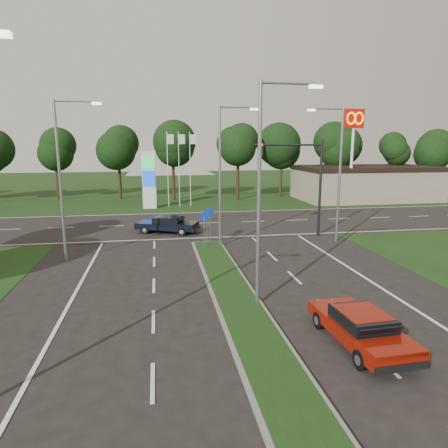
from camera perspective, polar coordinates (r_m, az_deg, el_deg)
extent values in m
plane|color=black|center=(11.88, 8.39, -22.54)|extent=(160.00, 160.00, 0.00)
cube|color=black|center=(64.78, -6.71, 5.29)|extent=(160.00, 50.00, 0.02)
cube|color=black|center=(34.15, -4.01, 0.06)|extent=(160.00, 12.00, 0.02)
cube|color=slate|center=(15.21, 3.64, -14.20)|extent=(2.00, 26.00, 0.12)
cube|color=gray|center=(52.09, 19.50, 5.51)|extent=(16.00, 9.00, 4.00)
cylinder|color=gray|center=(16.01, 5.00, 3.70)|extent=(0.16, 0.16, 9.00)
cylinder|color=gray|center=(16.35, 9.23, 19.23)|extent=(2.20, 0.10, 0.10)
cube|color=#FFF2CC|center=(16.72, 12.99, 18.57)|extent=(0.50, 0.22, 0.12)
cylinder|color=gray|center=(25.76, -0.60, 6.57)|extent=(0.16, 0.16, 9.00)
cylinder|color=gray|center=(25.97, 1.87, 16.32)|extent=(2.20, 0.10, 0.10)
cube|color=#FFF2CC|center=(26.20, 4.33, 16.03)|extent=(0.50, 0.22, 0.12)
cylinder|color=gray|center=(24.05, -22.36, 5.40)|extent=(0.16, 0.16, 9.00)
cylinder|color=gray|center=(23.85, -20.49, 16.11)|extent=(2.20, 0.10, 0.10)
cube|color=#FFF2CC|center=(23.67, -17.76, 16.07)|extent=(0.50, 0.22, 0.12)
cylinder|color=gray|center=(28.22, 16.19, 6.53)|extent=(0.16, 0.16, 9.00)
cylinder|color=gray|center=(27.78, 14.57, 15.64)|extent=(2.20, 0.10, 0.10)
cube|color=#FFF2CC|center=(27.35, 12.38, 15.61)|extent=(0.50, 0.22, 0.12)
cylinder|color=black|center=(29.92, 13.57, 4.98)|extent=(0.20, 0.20, 7.00)
cylinder|color=black|center=(28.87, 9.19, 11.10)|extent=(5.00, 0.14, 0.14)
cube|color=black|center=(28.30, 5.27, 10.59)|extent=(0.28, 0.28, 0.90)
sphere|color=#FF190C|center=(28.12, 5.37, 11.19)|extent=(0.20, 0.20, 0.20)
cylinder|color=gray|center=(25.62, -2.84, -1.16)|extent=(0.06, 0.06, 2.20)
cylinder|color=#0C26A5|center=(25.43, -2.86, 1.04)|extent=(0.56, 0.04, 0.56)
cylinder|color=gray|center=(26.63, -2.46, -0.69)|extent=(0.06, 0.06, 2.20)
cylinder|color=#0C26A5|center=(26.44, -2.47, 1.44)|extent=(0.56, 0.04, 0.56)
cylinder|color=gray|center=(27.35, -2.02, -0.37)|extent=(0.06, 0.06, 2.20)
cylinder|color=#0C26A5|center=(27.16, -2.03, 1.70)|extent=(0.56, 0.04, 0.56)
cube|color=silver|center=(42.52, -10.67, 6.17)|extent=(1.40, 0.30, 6.00)
cube|color=#0CA53F|center=(42.23, -10.76, 8.59)|extent=(1.30, 0.08, 1.20)
cube|color=#0C3FBF|center=(42.32, -10.69, 6.42)|extent=(1.30, 0.08, 1.60)
cylinder|color=silver|center=(43.46, -8.04, 7.68)|extent=(0.08, 0.08, 8.00)
cube|color=#B2D8B2|center=(43.39, -7.68, 11.92)|extent=(0.70, 0.02, 1.00)
cylinder|color=silver|center=(43.51, -6.44, 7.73)|extent=(0.08, 0.08, 8.00)
cube|color=#B2D8B2|center=(43.45, -6.07, 11.95)|extent=(0.70, 0.02, 1.00)
cylinder|color=silver|center=(43.59, -4.86, 7.76)|extent=(0.08, 0.08, 8.00)
cube|color=#B2D8B2|center=(43.55, -4.46, 11.98)|extent=(0.70, 0.02, 1.00)
cylinder|color=silver|center=(46.51, 17.77, 8.72)|extent=(0.30, 0.30, 10.00)
cube|color=#BF0C07|center=(46.57, 18.10, 14.13)|extent=(2.20, 0.35, 2.00)
torus|color=#FFC600|center=(46.17, 17.72, 14.18)|extent=(1.06, 0.16, 1.06)
torus|color=#FFC600|center=(46.58, 18.74, 14.09)|extent=(1.06, 0.16, 1.06)
cylinder|color=black|center=(49.66, -5.87, 6.08)|extent=(0.36, 0.36, 4.40)
sphere|color=black|center=(49.47, -5.97, 11.04)|extent=(6.00, 6.00, 6.00)
sphere|color=black|center=(49.30, -5.62, 12.21)|extent=(4.80, 4.80, 4.80)
cube|color=maroon|center=(14.50, 18.88, -14.02)|extent=(2.00, 4.45, 0.45)
cube|color=black|center=(14.26, 19.17, -12.60)|extent=(1.61, 1.99, 0.42)
cube|color=maroon|center=(14.18, 19.23, -11.83)|extent=(1.51, 1.64, 0.04)
cylinder|color=black|center=(15.34, 13.39, -13.25)|extent=(0.23, 0.62, 0.61)
cylinder|color=black|center=(16.07, 18.74, -12.39)|extent=(0.23, 0.62, 0.61)
cylinder|color=black|center=(13.16, 18.92, -17.90)|extent=(0.23, 0.62, 0.61)
cylinder|color=black|center=(14.01, 24.85, -16.49)|extent=(0.23, 0.62, 0.61)
cube|color=black|center=(30.70, -8.13, -0.21)|extent=(4.90, 3.43, 0.46)
cube|color=black|center=(30.58, -7.99, 0.60)|extent=(2.45, 2.22, 0.43)
cube|color=black|center=(30.54, -8.00, 1.00)|extent=(2.07, 1.99, 0.04)
cylinder|color=black|center=(30.52, -11.23, -0.85)|extent=(0.67, 0.43, 0.64)
cylinder|color=black|center=(32.05, -10.01, -0.24)|extent=(0.67, 0.43, 0.64)
cylinder|color=black|center=(29.48, -6.05, -1.12)|extent=(0.67, 0.43, 0.64)
cylinder|color=black|center=(31.06, -5.05, -0.47)|extent=(0.67, 0.43, 0.64)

